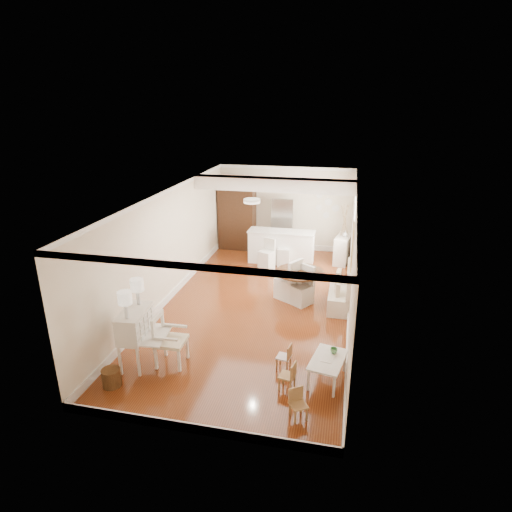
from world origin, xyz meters
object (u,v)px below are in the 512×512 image
at_px(kids_chair_c, 298,405).
at_px(fridge, 293,226).
at_px(breakfast_counter, 281,247).
at_px(bar_stool_right, 284,252).
at_px(pantry_cabinet, 237,215).
at_px(bar_stool_left, 267,255).
at_px(wicker_basket, 111,378).
at_px(kids_chair_a, 287,375).
at_px(secretary_bureau, 136,337).
at_px(kids_chair_b, 284,356).
at_px(dining_table, 299,286).
at_px(kids_table, 327,370).
at_px(gustavian_armchair, 171,340).
at_px(sideboard, 343,250).
at_px(slip_chair_far, 288,278).
at_px(slip_chair_near, 301,285).

distance_m(kids_chair_c, fridge, 8.08).
height_order(breakfast_counter, bar_stool_right, breakfast_counter).
distance_m(breakfast_counter, pantry_cabinet, 2.11).
height_order(kids_chair_c, bar_stool_left, bar_stool_left).
distance_m(wicker_basket, kids_chair_a, 3.12).
relative_size(kids_chair_a, kids_chair_c, 1.05).
bearing_deg(secretary_bureau, kids_chair_a, -8.81).
xyz_separation_m(wicker_basket, kids_chair_b, (2.91, 1.17, 0.10)).
distance_m(dining_table, bar_stool_left, 2.26).
bearing_deg(bar_stool_right, breakfast_counter, 109.59).
bearing_deg(kids_table, kids_chair_c, -109.29).
xyz_separation_m(kids_chair_a, fridge, (-0.93, 7.26, 0.62)).
xyz_separation_m(gustavian_armchair, fridge, (1.35, 6.97, 0.39)).
xyz_separation_m(kids_chair_b, sideboard, (0.90, 6.02, 0.16)).
distance_m(gustavian_armchair, kids_table, 2.97).
relative_size(bar_stool_right, fridge, 0.51).
bearing_deg(kids_chair_c, slip_chair_far, 67.79).
bearing_deg(pantry_cabinet, bar_stool_right, -37.23).
height_order(kids_table, bar_stool_right, bar_stool_right).
bearing_deg(fridge, slip_chair_near, -78.74).
height_order(secretary_bureau, pantry_cabinet, pantry_cabinet).
height_order(wicker_basket, kids_chair_b, kids_chair_b).
xyz_separation_m(gustavian_armchair, slip_chair_near, (2.11, 3.14, -0.02)).
xyz_separation_m(wicker_basket, slip_chair_near, (2.90, 4.02, 0.33)).
height_order(secretary_bureau, wicker_basket, secretary_bureau).
xyz_separation_m(wicker_basket, breakfast_counter, (1.93, 6.80, 0.35)).
relative_size(kids_table, slip_chair_near, 0.93).
height_order(gustavian_armchair, breakfast_counter, breakfast_counter).
xyz_separation_m(kids_table, sideboard, (0.07, 6.21, 0.20)).
relative_size(kids_chair_a, dining_table, 0.46).
distance_m(kids_chair_b, slip_chair_far, 3.13).
height_order(bar_stool_left, pantry_cabinet, pantry_cabinet).
relative_size(wicker_basket, dining_table, 0.28).
bearing_deg(bar_stool_left, kids_chair_b, -52.76).
relative_size(bar_stool_left, sideboard, 1.06).
xyz_separation_m(secretary_bureau, slip_chair_near, (2.76, 3.28, -0.07)).
distance_m(secretary_bureau, kids_chair_c, 3.34).
bearing_deg(bar_stool_right, fridge, 83.86).
relative_size(slip_chair_near, sideboard, 1.09).
xyz_separation_m(gustavian_armchair, pantry_cabinet, (-0.55, 7.00, 0.64)).
height_order(wicker_basket, kids_chair_c, kids_chair_c).
relative_size(wicker_basket, slip_chair_near, 0.34).
xyz_separation_m(breakfast_counter, fridge, (0.20, 1.05, 0.39)).
distance_m(kids_chair_b, bar_stool_right, 5.38).
xyz_separation_m(kids_chair_a, kids_chair_c, (0.29, -0.70, -0.01)).
bearing_deg(bar_stool_right, sideboard, 18.72).
xyz_separation_m(kids_table, breakfast_counter, (-1.80, 5.82, 0.29)).
relative_size(kids_table, kids_chair_b, 1.72).
relative_size(secretary_bureau, fridge, 0.63).
bearing_deg(sideboard, kids_table, -81.10).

